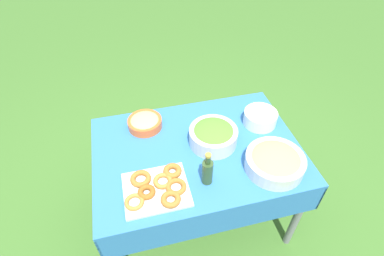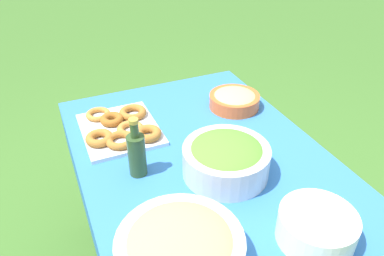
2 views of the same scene
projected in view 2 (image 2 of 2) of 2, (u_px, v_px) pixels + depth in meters
name	position (u px, v px, depth m)	size (l,w,h in m)	color
picnic_table	(203.00, 177.00, 1.50)	(1.32, 0.93, 0.76)	#2D6BB2
salad_bowl	(226.00, 158.00, 1.33)	(0.31, 0.31, 0.13)	silver
pasta_bowl	(234.00, 99.00, 1.74)	(0.23, 0.23, 0.08)	#E05B28
donut_platter	(121.00, 128.00, 1.57)	(0.37, 0.32, 0.05)	silver
plate_stack	(316.00, 227.00, 1.09)	(0.23, 0.23, 0.10)	white
olive_oil_bottle	(137.00, 153.00, 1.31)	(0.06, 0.06, 0.23)	#2D4723
bread_bowl	(180.00, 248.00, 1.01)	(0.35, 0.35, 0.12)	silver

